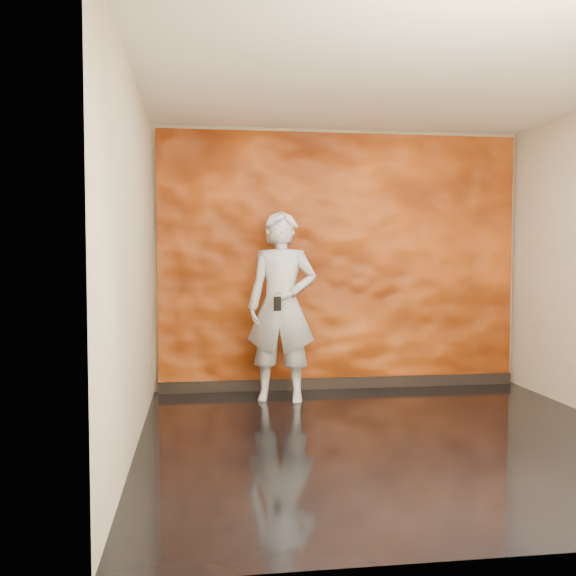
# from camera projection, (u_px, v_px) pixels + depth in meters

# --- Properties ---
(room) EXTENTS (4.02, 4.02, 2.81)m
(room) POSITION_uv_depth(u_px,v_px,m) (396.00, 262.00, 5.00)
(room) COLOR black
(room) RESTS_ON ground
(feature_wall) EXTENTS (3.90, 0.06, 2.75)m
(feature_wall) POSITION_uv_depth(u_px,v_px,m) (341.00, 262.00, 6.94)
(feature_wall) COLOR orange
(feature_wall) RESTS_ON ground
(baseboard) EXTENTS (3.90, 0.04, 0.12)m
(baseboard) POSITION_uv_depth(u_px,v_px,m) (341.00, 383.00, 6.97)
(baseboard) COLOR black
(baseboard) RESTS_ON ground
(man) EXTENTS (0.77, 0.60, 1.88)m
(man) POSITION_uv_depth(u_px,v_px,m) (282.00, 307.00, 6.36)
(man) COLOR #8F939D
(man) RESTS_ON ground
(phone) EXTENTS (0.08, 0.04, 0.14)m
(phone) POSITION_uv_depth(u_px,v_px,m) (277.00, 304.00, 6.07)
(phone) COLOR black
(phone) RESTS_ON man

